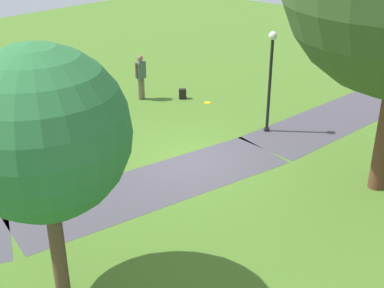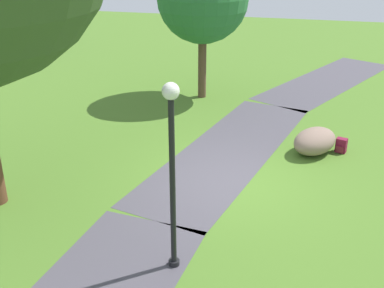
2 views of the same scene
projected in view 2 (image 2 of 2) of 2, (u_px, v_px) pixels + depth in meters
name	position (u px, v px, depth m)	size (l,w,h in m)	color
ground_plane	(228.00, 182.00, 11.37)	(48.00, 48.00, 0.00)	#4A7226
footpath_segment_mid	(230.00, 149.00, 13.06)	(8.31, 4.05, 0.01)	#48454D
footpath_segment_far	(328.00, 80.00, 19.07)	(8.17, 5.62, 0.01)	#48454D
lamp_post	(172.00, 159.00, 7.67)	(0.28, 0.28, 3.42)	black
lawn_boulder	(315.00, 141.00, 12.72)	(1.72, 1.55, 0.68)	#866C5E
backpack_by_boulder	(341.00, 146.00, 12.81)	(0.32, 0.33, 0.40)	maroon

